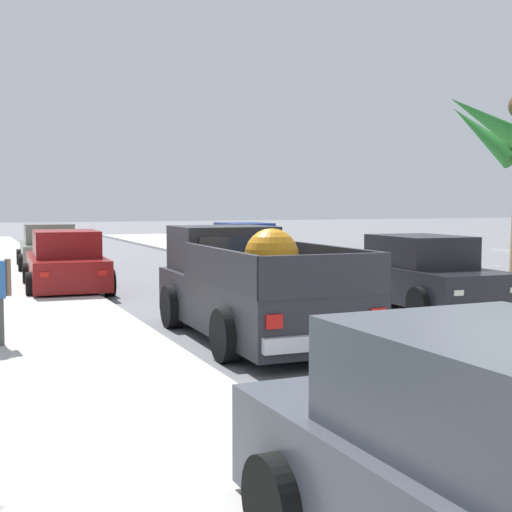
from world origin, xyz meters
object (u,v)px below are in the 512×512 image
Objects in this scene: car_left_near at (243,246)px; car_left_mid at (49,249)px; car_right_near at (421,275)px; pickup_truck at (250,289)px; car_left_far at (66,263)px.

car_left_near is 0.99× the size of car_left_mid.
car_right_near and car_left_mid have the same top height.
pickup_truck reaches higher than car_right_near.
car_left_far is at bearing 104.73° from pickup_truck.
pickup_truck is 4.83m from car_right_near.
pickup_truck is 7.67m from car_left_far.
car_left_mid is (-1.66, 13.54, -0.09)m from pickup_truck.
car_left_near and car_left_mid have the same top height.
pickup_truck is 1.21× the size of car_left_mid.
car_left_near is at bearing -11.38° from car_left_mid.
car_right_near is at bearing -41.79° from car_left_far.
pickup_truck is 13.65m from car_left_mid.
car_right_near and car_left_far have the same top height.
pickup_truck is at bearing -160.71° from car_right_near.
car_left_near is 10.66m from car_right_near.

